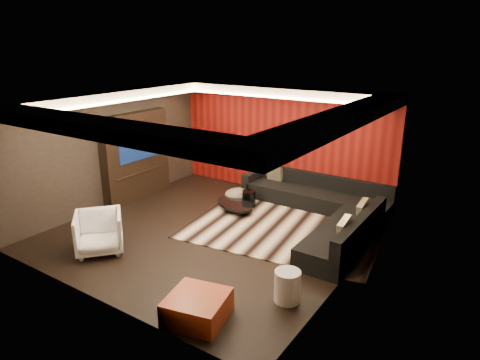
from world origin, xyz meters
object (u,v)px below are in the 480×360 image
Objects in this scene: white_side_table at (287,286)px; armchair at (99,233)px; orange_ottoman at (197,307)px; sectional_sofa at (324,210)px; drum_stool at (249,198)px; coffee_table at (235,207)px.

white_side_table is 0.59× the size of armchair.
armchair reaches higher than orange_ottoman.
drum_stool is at bearing -173.60° from sectional_sofa.
sectional_sofa is (1.88, 0.21, 0.05)m from drum_stool.
coffee_table is 1.37× the size of orange_ottoman.
armchair is at bearing 168.36° from orange_ottoman.
sectional_sofa is at bearing 103.30° from white_side_table.
orange_ottoman is 0.95× the size of armchair.
sectional_sofa reaches higher than orange_ottoman.
coffee_table is 0.47m from drum_stool.
orange_ottoman is at bearing -67.01° from drum_stool.
sectional_sofa is (0.12, 4.36, 0.08)m from orange_ottoman.
drum_stool is 3.74m from armchair.
armchair is 0.24× the size of sectional_sofa.
white_side_table is at bearing -43.28° from coffee_table.
drum_stool is 0.47× the size of orange_ottoman.
coffee_table is 2.09m from sectional_sofa.
coffee_table is at bearing 136.72° from white_side_table.
armchair reaches higher than white_side_table.
sectional_sofa is (-0.77, 3.24, 0.01)m from white_side_table.
white_side_table reaches higher than orange_ottoman.
orange_ottoman is at bearing -60.72° from armchair.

